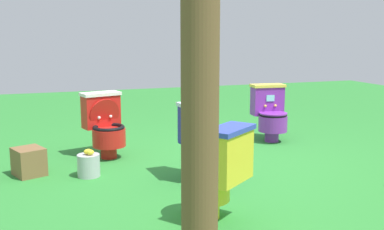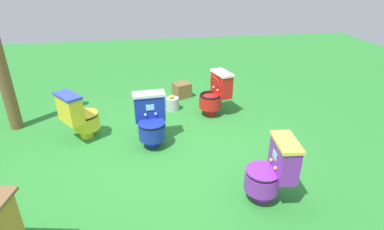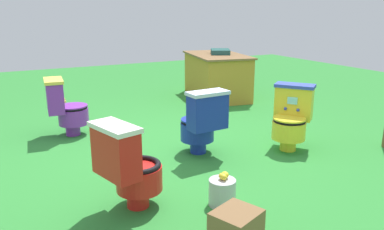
{
  "view_description": "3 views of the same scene",
  "coord_description": "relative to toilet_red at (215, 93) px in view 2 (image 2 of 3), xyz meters",
  "views": [
    {
      "loc": [
        1.82,
        4.23,
        1.4
      ],
      "look_at": [
        0.24,
        -0.35,
        0.52
      ],
      "focal_mm": 43.04,
      "sensor_mm": 36.0,
      "label": 1
    },
    {
      "loc": [
        -3.53,
        0.22,
        2.3
      ],
      "look_at": [
        0.33,
        -0.39,
        0.38
      ],
      "focal_mm": 29.13,
      "sensor_mm": 36.0,
      "label": 2
    },
    {
      "loc": [
        3.78,
        -1.74,
        1.55
      ],
      "look_at": [
        0.31,
        0.05,
        0.47
      ],
      "focal_mm": 36.23,
      "sensor_mm": 36.0,
      "label": 3
    }
  ],
  "objects": [
    {
      "name": "ground",
      "position": [
        -1.08,
        0.9,
        -0.37
      ],
      "size": [
        14.0,
        14.0,
        0.0
      ],
      "primitive_type": "plane",
      "color": "#2D8433"
    },
    {
      "name": "toilet_red",
      "position": [
        0.0,
        0.0,
        0.0
      ],
      "size": [
        0.52,
        0.58,
        0.73
      ],
      "rotation": [
        0.0,
        0.0,
        0.27
      ],
      "color": "red",
      "rests_on": "ground"
    },
    {
      "name": "toilet_purple",
      "position": [
        -2.15,
        -0.1,
        -0.0
      ],
      "size": [
        0.45,
        0.53,
        0.73
      ],
      "rotation": [
        0.0,
        0.0,
        6.19
      ],
      "color": "purple",
      "rests_on": "ground"
    },
    {
      "name": "toilet_yellow",
      "position": [
        -0.51,
        2.07,
        -0.0
      ],
      "size": [
        0.62,
        0.64,
        0.73
      ],
      "rotation": [
        0.0,
        0.0,
        3.8
      ],
      "color": "yellow",
      "rests_on": "ground"
    },
    {
      "name": "toilet_blue",
      "position": [
        -0.8,
        1.08,
        -0.0
      ],
      "size": [
        0.52,
        0.45,
        0.73
      ],
      "rotation": [
        0.0,
        0.0,
        1.64
      ],
      "color": "#192D9E",
      "rests_on": "ground"
    },
    {
      "name": "small_crate",
      "position": [
        0.83,
        0.45,
        -0.24
      ],
      "size": [
        0.35,
        0.37,
        0.27
      ],
      "primitive_type": "cube",
      "rotation": [
        0.0,
        0.0,
        5.09
      ],
      "color": "brown",
      "rests_on": "ground"
    },
    {
      "name": "lemon_bucket",
      "position": [
        0.27,
        0.69,
        -0.26
      ],
      "size": [
        0.22,
        0.22,
        0.28
      ],
      "color": "#B7B7BF",
      "rests_on": "ground"
    }
  ]
}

